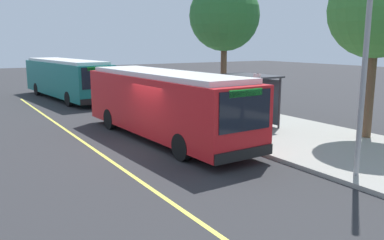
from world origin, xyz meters
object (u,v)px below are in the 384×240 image
at_px(route_sign_post, 257,98).
at_px(pedestrian_commuter, 231,106).
at_px(waiting_bench, 254,115).
at_px(transit_bus_main, 163,102).
at_px(transit_bus_second, 66,78).

xyz_separation_m(route_sign_post, pedestrian_commuter, (-3.18, 1.15, -0.84)).
xyz_separation_m(waiting_bench, route_sign_post, (2.52, -2.05, 1.32)).
distance_m(transit_bus_main, pedestrian_commuter, 3.99).
xyz_separation_m(transit_bus_main, pedestrian_commuter, (-0.31, 3.94, -0.50)).
relative_size(transit_bus_main, route_sign_post, 3.84).
relative_size(transit_bus_main, waiting_bench, 6.73).
height_order(transit_bus_second, pedestrian_commuter, transit_bus_second).
bearing_deg(route_sign_post, waiting_bench, 140.84).
bearing_deg(waiting_bench, route_sign_post, -39.16).
bearing_deg(transit_bus_main, transit_bus_second, -179.17).
distance_m(transit_bus_main, transit_bus_second, 15.22).
bearing_deg(waiting_bench, pedestrian_commuter, -126.17).
distance_m(transit_bus_second, waiting_bench, 16.40).
bearing_deg(route_sign_post, transit_bus_second, -170.55).
height_order(transit_bus_main, transit_bus_second, same).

